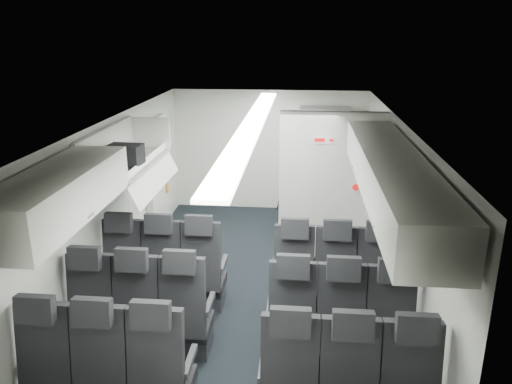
% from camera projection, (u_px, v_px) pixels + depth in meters
% --- Properties ---
extents(cabin_shell, '(3.41, 6.01, 2.16)m').
position_uv_depth(cabin_shell, '(253.00, 204.00, 6.05)').
color(cabin_shell, black).
rests_on(cabin_shell, ground).
extents(seat_row_front, '(3.33, 0.56, 1.24)m').
position_uv_depth(seat_row_front, '(249.00, 278.00, 5.77)').
color(seat_row_front, black).
rests_on(seat_row_front, cabin_shell).
extents(seat_row_mid, '(3.33, 0.56, 1.24)m').
position_uv_depth(seat_row_mid, '(239.00, 321.00, 4.92)').
color(seat_row_mid, black).
rests_on(seat_row_mid, cabin_shell).
extents(seat_row_rear, '(3.33, 0.56, 1.24)m').
position_uv_depth(seat_row_rear, '(225.00, 383.00, 4.06)').
color(seat_row_rear, black).
rests_on(seat_row_rear, cabin_shell).
extents(overhead_bin_left_rear, '(0.53, 1.80, 0.40)m').
position_uv_depth(overhead_bin_left_rear, '(58.00, 196.00, 4.05)').
color(overhead_bin_left_rear, silver).
rests_on(overhead_bin_left_rear, cabin_shell).
extents(overhead_bin_left_front_open, '(0.64, 1.70, 0.72)m').
position_uv_depth(overhead_bin_left_front_open, '(126.00, 158.00, 5.75)').
color(overhead_bin_left_front_open, '#9E9E93').
rests_on(overhead_bin_left_front_open, cabin_shell).
extents(overhead_bin_right_rear, '(0.53, 1.80, 0.40)m').
position_uv_depth(overhead_bin_right_rear, '(410.00, 206.00, 3.80)').
color(overhead_bin_right_rear, silver).
rests_on(overhead_bin_right_rear, cabin_shell).
extents(overhead_bin_right_front, '(0.53, 1.70, 0.40)m').
position_uv_depth(overhead_bin_right_front, '(378.00, 153.00, 5.46)').
color(overhead_bin_right_front, silver).
rests_on(overhead_bin_right_front, cabin_shell).
extents(bulkhead_partition, '(1.40, 0.15, 2.13)m').
position_uv_depth(bulkhead_partition, '(331.00, 190.00, 6.73)').
color(bulkhead_partition, silver).
rests_on(bulkhead_partition, cabin_shell).
extents(galley_unit, '(0.85, 0.52, 1.90)m').
position_uv_depth(galley_unit, '(323.00, 163.00, 8.59)').
color(galley_unit, '#939399').
rests_on(galley_unit, cabin_shell).
extents(boarding_door, '(0.12, 1.27, 1.86)m').
position_uv_depth(boarding_door, '(157.00, 178.00, 7.71)').
color(boarding_door, silver).
rests_on(boarding_door, cabin_shell).
extents(flight_attendant, '(0.49, 0.64, 1.56)m').
position_uv_depth(flight_attendant, '(290.00, 188.00, 7.81)').
color(flight_attendant, black).
rests_on(flight_attendant, ground).
extents(carry_on_bag, '(0.39, 0.28, 0.22)m').
position_uv_depth(carry_on_bag, '(125.00, 155.00, 5.53)').
color(carry_on_bag, black).
rests_on(carry_on_bag, overhead_bin_left_front_open).
extents(papers, '(0.22, 0.03, 0.16)m').
position_uv_depth(papers, '(302.00, 173.00, 7.67)').
color(papers, white).
rests_on(papers, flight_attendant).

